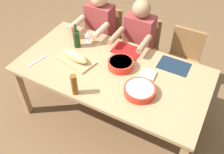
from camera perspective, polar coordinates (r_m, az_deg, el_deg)
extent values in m
plane|color=brown|center=(3.13, 0.00, -8.29)|extent=(8.00, 8.00, 0.00)
cube|color=#A87F56|center=(2.60, 0.00, 1.44)|extent=(1.99, 1.03, 0.04)
cube|color=#A87F56|center=(3.02, 20.16, -4.37)|extent=(0.07, 0.07, 0.70)
cube|color=#A87F56|center=(3.53, -9.96, 6.27)|extent=(0.07, 0.07, 0.70)
cube|color=#A87F56|center=(3.07, -19.76, -3.18)|extent=(0.07, 0.07, 0.70)
cube|color=olive|center=(3.49, -2.06, 8.31)|extent=(0.40, 0.40, 0.03)
cube|color=olive|center=(3.51, -0.64, 12.67)|extent=(0.38, 0.04, 0.40)
cube|color=olive|center=(3.45, -0.92, 3.04)|extent=(0.04, 0.04, 0.42)
cube|color=olive|center=(3.59, -5.68, 4.71)|extent=(0.04, 0.04, 0.42)
cube|color=olive|center=(3.68, 1.66, 6.10)|extent=(0.04, 0.04, 0.42)
cube|color=olive|center=(3.82, -2.93, 7.59)|extent=(0.04, 0.04, 0.42)
cylinder|color=#2D2D38|center=(3.45, -2.63, 3.18)|extent=(0.11, 0.11, 0.45)
cylinder|color=#2D2D38|center=(3.51, -4.89, 3.98)|extent=(0.11, 0.11, 0.45)
cube|color=maroon|center=(3.29, -2.72, 11.83)|extent=(0.34, 0.20, 0.55)
cylinder|color=tan|center=(2.96, -2.58, 10.51)|extent=(0.07, 0.30, 0.07)
cylinder|color=tan|center=(3.12, -8.11, 12.06)|extent=(0.07, 0.30, 0.07)
cube|color=olive|center=(3.20, 15.20, 2.59)|extent=(0.40, 0.40, 0.03)
cube|color=olive|center=(3.21, 16.85, 7.31)|extent=(0.38, 0.04, 0.40)
cube|color=olive|center=(3.21, 16.43, -3.16)|extent=(0.04, 0.04, 0.42)
cube|color=olive|center=(3.25, 10.78, -1.15)|extent=(0.04, 0.04, 0.42)
cube|color=olive|center=(3.46, 17.98, 0.52)|extent=(0.04, 0.04, 0.42)
cube|color=olive|center=(3.49, 12.72, 2.35)|extent=(0.04, 0.04, 0.42)
cube|color=olive|center=(3.30, 6.23, 5.64)|extent=(0.40, 0.40, 0.03)
cube|color=olive|center=(3.32, 7.79, 10.22)|extent=(0.38, 0.04, 0.40)
cube|color=olive|center=(3.29, 7.44, 0.05)|extent=(0.04, 0.04, 0.42)
cube|color=olive|center=(3.38, 2.15, 1.95)|extent=(0.04, 0.04, 0.42)
cube|color=olive|center=(3.53, 9.59, 3.43)|extent=(0.04, 0.04, 0.42)
cube|color=olive|center=(3.62, 4.58, 5.13)|extent=(0.04, 0.04, 0.42)
cylinder|color=#2D2D38|center=(3.27, 5.67, 0.19)|extent=(0.11, 0.11, 0.45)
cylinder|color=#2D2D38|center=(3.31, 3.15, 1.10)|extent=(0.11, 0.11, 0.45)
cube|color=maroon|center=(3.09, 6.18, 9.21)|extent=(0.34, 0.20, 0.55)
cylinder|color=#9E7251|center=(2.76, 7.34, 7.47)|extent=(0.07, 0.30, 0.07)
cylinder|color=#9E7251|center=(2.87, 1.03, 9.44)|extent=(0.07, 0.30, 0.07)
sphere|color=#9E7251|center=(2.89, 6.75, 15.21)|extent=(0.21, 0.21, 0.21)
cylinder|color=red|center=(2.59, 1.99, 2.96)|extent=(0.27, 0.27, 0.08)
cylinder|color=#669E33|center=(2.57, 2.00, 3.39)|extent=(0.23, 0.23, 0.03)
cylinder|color=red|center=(2.34, 6.33, -3.08)|extent=(0.30, 0.30, 0.07)
cylinder|color=beige|center=(2.32, 6.37, -2.68)|extent=(0.26, 0.26, 0.03)
cube|color=tan|center=(2.70, -8.16, 3.79)|extent=(0.44, 0.30, 0.02)
ellipsoid|color=tan|center=(2.67, -8.28, 4.69)|extent=(0.34, 0.17, 0.09)
cylinder|color=#193819|center=(2.85, -8.06, 8.56)|extent=(0.08, 0.08, 0.20)
cylinder|color=#193819|center=(2.77, -8.35, 10.99)|extent=(0.03, 0.03, 0.09)
cylinder|color=brown|center=(2.30, -8.59, -1.75)|extent=(0.06, 0.06, 0.22)
cylinder|color=silver|center=(2.95, -5.35, 7.80)|extent=(0.07, 0.07, 0.01)
cylinder|color=silver|center=(2.92, -5.40, 8.44)|extent=(0.01, 0.01, 0.07)
cone|color=silver|center=(2.88, -5.51, 9.73)|extent=(0.08, 0.08, 0.08)
cylinder|color=red|center=(3.02, -8.23, 9.63)|extent=(0.08, 0.08, 0.10)
cube|color=#142333|center=(2.70, 13.91, 2.51)|extent=(0.32, 0.23, 0.01)
cube|color=maroon|center=(2.82, 3.42, 6.07)|extent=(0.32, 0.23, 0.01)
cube|color=silver|center=(2.79, -16.76, 3.51)|extent=(0.08, 0.23, 0.01)
cube|color=white|center=(2.53, 8.22, 0.56)|extent=(0.15, 0.15, 0.02)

